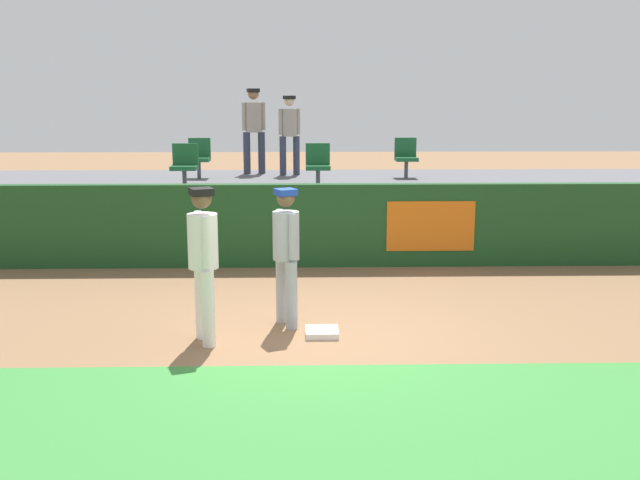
# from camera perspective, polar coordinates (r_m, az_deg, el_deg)

# --- Properties ---
(ground_plane) EXTENTS (60.00, 60.00, 0.00)m
(ground_plane) POSITION_cam_1_polar(r_m,az_deg,el_deg) (9.06, -0.35, -7.60)
(ground_plane) COLOR #846042
(grass_foreground_strip) EXTENTS (18.00, 2.80, 0.01)m
(grass_foreground_strip) POSITION_cam_1_polar(r_m,az_deg,el_deg) (6.91, 0.00, -13.71)
(grass_foreground_strip) COLOR #388438
(grass_foreground_strip) RESTS_ON ground_plane
(first_base) EXTENTS (0.40, 0.40, 0.08)m
(first_base) POSITION_cam_1_polar(r_m,az_deg,el_deg) (9.16, 0.15, -7.11)
(first_base) COLOR white
(first_base) RESTS_ON ground_plane
(player_fielder_home) EXTENTS (0.45, 0.60, 1.85)m
(player_fielder_home) POSITION_cam_1_polar(r_m,az_deg,el_deg) (8.77, -8.96, -1.10)
(player_fielder_home) COLOR white
(player_fielder_home) RESTS_ON ground_plane
(player_runner_visitor) EXTENTS (0.44, 0.46, 1.76)m
(player_runner_visitor) POSITION_cam_1_polar(r_m,az_deg,el_deg) (9.33, -2.62, -0.57)
(player_runner_visitor) COLOR #9EA3AD
(player_runner_visitor) RESTS_ON ground_plane
(field_wall) EXTENTS (18.00, 0.26, 1.42)m
(field_wall) POSITION_cam_1_polar(r_m,az_deg,el_deg) (12.67, -0.63, 1.13)
(field_wall) COLOR #19471E
(field_wall) RESTS_ON ground_plane
(bleacher_platform) EXTENTS (18.00, 4.80, 1.17)m
(bleacher_platform) POSITION_cam_1_polar(r_m,az_deg,el_deg) (15.23, -0.80, 2.34)
(bleacher_platform) COLOR #59595E
(bleacher_platform) RESTS_ON ground_plane
(seat_back_right) EXTENTS (0.46, 0.44, 0.84)m
(seat_back_right) POSITION_cam_1_polar(r_m,az_deg,el_deg) (15.93, 6.63, 6.48)
(seat_back_right) COLOR #4C4C51
(seat_back_right) RESTS_ON bleacher_platform
(seat_back_left) EXTENTS (0.46, 0.44, 0.84)m
(seat_back_left) POSITION_cam_1_polar(r_m,az_deg,el_deg) (15.92, -9.28, 6.41)
(seat_back_left) COLOR #4C4C51
(seat_back_left) RESTS_ON bleacher_platform
(seat_front_center) EXTENTS (0.46, 0.44, 0.84)m
(seat_front_center) POSITION_cam_1_polar(r_m,az_deg,el_deg) (13.98, -0.16, 5.92)
(seat_front_center) COLOR #4C4C51
(seat_front_center) RESTS_ON bleacher_platform
(seat_front_left) EXTENTS (0.48, 0.44, 0.84)m
(seat_front_left) POSITION_cam_1_polar(r_m,az_deg,el_deg) (14.15, -10.37, 5.81)
(seat_front_left) COLOR #4C4C51
(seat_front_left) RESTS_ON bleacher_platform
(spectator_hooded) EXTENTS (0.51, 0.43, 1.87)m
(spectator_hooded) POSITION_cam_1_polar(r_m,az_deg,el_deg) (16.68, -5.11, 8.83)
(spectator_hooded) COLOR #33384C
(spectator_hooded) RESTS_ON bleacher_platform
(spectator_capped) EXTENTS (0.47, 0.40, 1.72)m
(spectator_capped) POSITION_cam_1_polar(r_m,az_deg,el_deg) (16.33, -2.36, 8.50)
(spectator_capped) COLOR #33384C
(spectator_capped) RESTS_ON bleacher_platform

